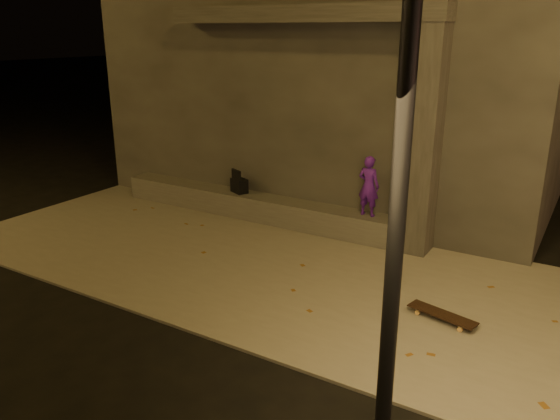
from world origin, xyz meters
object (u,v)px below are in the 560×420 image
Objects in this scene: column at (421,143)px; skateboarder at (369,186)px; backpack at (239,184)px; skateboard at (442,315)px.

column reaches higher than skateboarder.
column is 7.59× the size of backpack.
column reaches higher than skateboard.
column is at bearing 130.49° from skateboard.
backpack is 0.52× the size of skateboard.
column is 3.72m from backpack.
skateboard is (1.07, -2.12, -1.72)m from column.
skateboard is at bearing -63.16° from column.
skateboard is at bearing 137.53° from skateboarder.
backpack is (-2.69, 0.00, -0.36)m from skateboarder.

